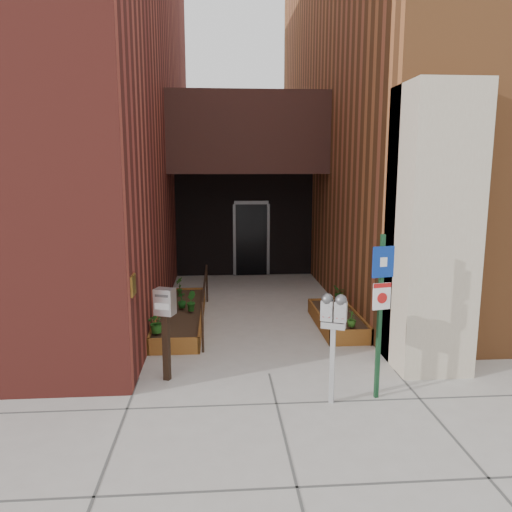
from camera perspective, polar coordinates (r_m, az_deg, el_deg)
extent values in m
plane|color=#9E9991|center=(7.97, 1.50, -13.31)|extent=(80.00, 80.00, 0.00)
cube|color=maroon|center=(15.04, -25.78, 16.17)|extent=(8.00, 14.60, 10.00)
cube|color=#9C592D|center=(16.02, 21.53, 16.02)|extent=(8.00, 13.70, 10.00)
cube|color=#B5A58B|center=(8.22, 19.42, 2.79)|extent=(1.10, 1.20, 4.40)
cube|color=black|center=(13.32, -1.08, 13.72)|extent=(4.20, 2.00, 2.00)
cube|color=black|center=(14.78, -1.36, 3.66)|extent=(4.00, 0.30, 3.00)
cube|color=black|center=(14.67, -0.53, 1.84)|extent=(0.90, 0.06, 2.10)
cube|color=#B79338|center=(7.37, -13.90, -3.26)|extent=(0.04, 0.30, 0.30)
cube|color=brown|center=(8.77, -9.42, -10.15)|extent=(0.90, 0.04, 0.30)
cube|color=brown|center=(12.16, -7.95, -4.34)|extent=(0.90, 0.04, 0.30)
cube|color=brown|center=(10.49, -10.92, -6.78)|extent=(0.04, 3.60, 0.30)
cube|color=brown|center=(10.42, -6.19, -6.76)|extent=(0.04, 3.60, 0.30)
cube|color=black|center=(10.45, -8.56, -6.88)|extent=(0.82, 3.52, 0.26)
cube|color=brown|center=(9.22, 10.86, -9.17)|extent=(0.80, 0.04, 0.30)
cube|color=brown|center=(11.22, 8.00, -5.57)|extent=(0.80, 0.04, 0.30)
cube|color=brown|center=(10.13, 7.17, -7.28)|extent=(0.04, 2.20, 0.30)
cube|color=brown|center=(10.31, 11.35, -7.10)|extent=(0.04, 2.20, 0.30)
cube|color=black|center=(10.22, 9.28, -7.30)|extent=(0.72, 2.12, 0.26)
cylinder|color=black|center=(8.71, -6.12, -8.11)|extent=(0.04, 0.04, 0.90)
cylinder|color=black|center=(11.89, -5.63, -3.13)|extent=(0.04, 0.04, 0.90)
cylinder|color=black|center=(10.19, -5.88, -2.90)|extent=(0.04, 3.30, 0.04)
cube|color=#AFAFB1|center=(6.95, 8.71, -12.30)|extent=(0.08, 0.08, 1.06)
cube|color=#AFAFB1|center=(6.75, 8.84, -7.81)|extent=(0.34, 0.24, 0.08)
cube|color=#AFAFB1|center=(6.71, 8.12, -6.19)|extent=(0.19, 0.16, 0.28)
sphere|color=#59595B|center=(6.67, 8.16, -4.88)|extent=(0.16, 0.16, 0.16)
cube|color=white|center=(6.66, 8.04, -6.15)|extent=(0.09, 0.04, 0.05)
cube|color=#B21414|center=(6.68, 8.02, -6.85)|extent=(0.09, 0.04, 0.03)
cube|color=#AFAFB1|center=(6.69, 9.65, -6.31)|extent=(0.19, 0.16, 0.28)
sphere|color=#59595B|center=(6.64, 9.69, -4.99)|extent=(0.16, 0.16, 0.16)
cube|color=white|center=(6.63, 9.58, -6.26)|extent=(0.09, 0.04, 0.05)
cube|color=#B21414|center=(6.65, 9.56, -6.96)|extent=(0.09, 0.04, 0.03)
cube|color=#163E22|center=(7.02, 13.93, -6.91)|extent=(0.06, 0.06, 2.30)
cube|color=navy|center=(6.81, 14.34, -0.66)|extent=(0.31, 0.09, 0.42)
cube|color=white|center=(6.80, 14.37, -0.67)|extent=(0.10, 0.03, 0.13)
cube|color=white|center=(6.91, 14.17, -4.49)|extent=(0.26, 0.08, 0.37)
cube|color=#B21414|center=(6.87, 14.25, -3.28)|extent=(0.26, 0.07, 0.06)
cylinder|color=#B21414|center=(6.90, 14.22, -4.68)|extent=(0.15, 0.04, 0.15)
cube|color=black|center=(7.70, -10.21, -10.20)|extent=(0.12, 0.12, 1.03)
cube|color=#BBBBBD|center=(7.49, -10.37, -5.15)|extent=(0.33, 0.29, 0.39)
cube|color=#59595B|center=(7.36, -10.77, -4.51)|extent=(0.20, 0.08, 0.04)
cube|color=white|center=(7.41, -10.73, -5.71)|extent=(0.21, 0.08, 0.09)
imported|color=#25621C|center=(8.97, -11.24, -7.43)|extent=(0.45, 0.45, 0.38)
imported|color=#1B5819|center=(10.19, -7.48, -5.13)|extent=(0.26, 0.26, 0.40)
imported|color=#175117|center=(10.43, -8.47, -5.03)|extent=(0.25, 0.25, 0.32)
imported|color=#205117|center=(11.58, -8.76, -3.35)|extent=(0.26, 0.26, 0.38)
imported|color=#2A5E1A|center=(9.30, 10.88, -7.05)|extent=(0.17, 0.17, 0.30)
imported|color=#195618|center=(9.68, 10.01, -6.18)|extent=(0.26, 0.26, 0.35)
imported|color=#215B1A|center=(11.03, 9.51, -4.20)|extent=(0.35, 0.35, 0.33)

